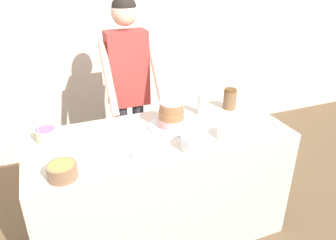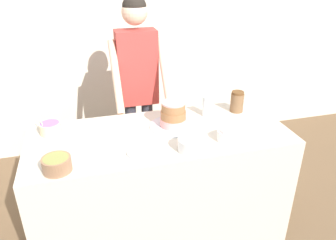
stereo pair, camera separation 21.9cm
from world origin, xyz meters
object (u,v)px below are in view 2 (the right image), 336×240
(drinking_glass, at_px, (207,106))
(frosting_bowl_olive, at_px, (57,164))
(frosting_bowl_white, at_px, (193,144))
(person_baker, at_px, (137,75))
(ceramic_plate, at_px, (143,152))
(stoneware_jar, at_px, (237,102))
(frosting_bowl_pink, at_px, (229,135))
(frosting_bowl_purple, at_px, (50,128))
(cake, at_px, (173,116))

(drinking_glass, bearing_deg, frosting_bowl_olive, -157.25)
(frosting_bowl_white, relative_size, frosting_bowl_olive, 1.15)
(person_baker, bearing_deg, ceramic_plate, -98.82)
(frosting_bowl_olive, bearing_deg, stoneware_jar, 19.31)
(person_baker, height_order, frosting_bowl_olive, person_baker)
(frosting_bowl_olive, distance_m, ceramic_plate, 0.51)
(drinking_glass, xyz_separation_m, stoneware_jar, (0.25, 0.01, 0.00))
(drinking_glass, bearing_deg, frosting_bowl_pink, -90.19)
(person_baker, distance_m, frosting_bowl_purple, 0.88)
(frosting_bowl_white, relative_size, drinking_glass, 1.19)
(cake, bearing_deg, frosting_bowl_white, -85.06)
(frosting_bowl_pink, bearing_deg, ceramic_plate, -179.96)
(cake, distance_m, frosting_bowl_white, 0.34)
(frosting_bowl_olive, relative_size, drinking_glass, 1.03)
(frosting_bowl_olive, height_order, frosting_bowl_purple, frosting_bowl_purple)
(cake, relative_size, stoneware_jar, 2.07)
(person_baker, bearing_deg, frosting_bowl_olive, -123.69)
(person_baker, height_order, frosting_bowl_pink, person_baker)
(frosting_bowl_purple, bearing_deg, person_baker, 35.16)
(frosting_bowl_white, relative_size, ceramic_plate, 0.93)
(frosting_bowl_pink, distance_m, stoneware_jar, 0.48)
(frosting_bowl_purple, bearing_deg, frosting_bowl_pink, -20.16)
(frosting_bowl_pink, distance_m, drinking_glass, 0.40)
(frosting_bowl_pink, height_order, ceramic_plate, frosting_bowl_pink)
(stoneware_jar, bearing_deg, frosting_bowl_purple, 179.66)
(frosting_bowl_pink, bearing_deg, person_baker, 115.35)
(frosting_bowl_white, height_order, frosting_bowl_purple, frosting_bowl_purple)
(frosting_bowl_pink, xyz_separation_m, frosting_bowl_purple, (-1.14, 0.42, 0.00))
(person_baker, xyz_separation_m, frosting_bowl_purple, (-0.71, -0.50, -0.15))
(cake, height_order, frosting_bowl_pink, cake)
(stoneware_jar, bearing_deg, drinking_glass, -176.79)
(frosting_bowl_purple, xyz_separation_m, stoneware_jar, (1.39, -0.01, 0.04))
(frosting_bowl_olive, height_order, frosting_bowl_pink, frosting_bowl_pink)
(frosting_bowl_pink, bearing_deg, frosting_bowl_olive, -176.88)
(cake, height_order, ceramic_plate, cake)
(frosting_bowl_olive, height_order, ceramic_plate, frosting_bowl_olive)
(ceramic_plate, xyz_separation_m, stoneware_jar, (0.83, 0.41, 0.07))
(drinking_glass, bearing_deg, person_baker, 129.94)
(frosting_bowl_olive, relative_size, stoneware_jar, 1.00)
(cake, relative_size, frosting_bowl_purple, 1.80)
(frosting_bowl_white, bearing_deg, cake, 94.94)
(frosting_bowl_pink, bearing_deg, drinking_glass, 89.81)
(drinking_glass, bearing_deg, stoneware_jar, 3.21)
(ceramic_plate, distance_m, stoneware_jar, 0.93)
(frosting_bowl_pink, bearing_deg, frosting_bowl_purple, 159.84)
(cake, height_order, frosting_bowl_olive, cake)
(frosting_bowl_purple, bearing_deg, frosting_bowl_white, -28.40)
(drinking_glass, distance_m, ceramic_plate, 0.70)
(cake, relative_size, drinking_glass, 2.14)
(ceramic_plate, bearing_deg, frosting_bowl_purple, 143.39)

